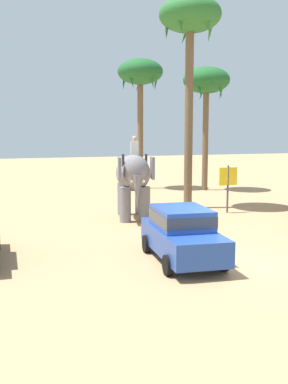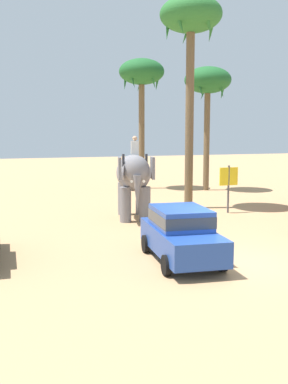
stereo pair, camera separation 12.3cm
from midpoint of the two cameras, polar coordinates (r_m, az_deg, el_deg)
name	(u,v)px [view 1 (the left image)]	position (r m, az deg, el deg)	size (l,w,h in m)	color
ground_plane	(225,262)	(14.43, 10.01, -8.80)	(120.00, 120.00, 0.00)	tan
car_sedan_foreground	(182,232)	(14.20, 4.60, -5.10)	(2.23, 4.27, 1.70)	#23479E
elephant_with_mahout	(134,177)	(20.85, -1.51, 1.94)	(2.37, 4.02, 3.88)	slate
palm_tree_behind_elephant	(206,84)	(31.83, 7.81, 13.44)	(3.20, 3.20, 8.48)	brown
palm_tree_near_hut	(140,76)	(32.60, -0.59, 14.50)	(3.20, 3.20, 9.17)	brown
palm_tree_left_of_road	(190,24)	(24.57, 5.71, 20.46)	(3.20, 3.20, 10.90)	brown
signboard_yellow	(228,180)	(22.91, 10.46, 1.57)	(1.00, 0.10, 2.40)	#4C4C51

